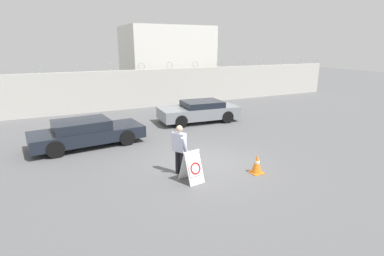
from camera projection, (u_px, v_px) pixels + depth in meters
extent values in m
plane|color=#5B5B5E|center=(207.00, 164.00, 11.11)|extent=(90.00, 90.00, 0.00)
cube|color=beige|center=(128.00, 90.00, 20.39)|extent=(36.00, 0.30, 2.64)
torus|color=gray|center=(0.00, 71.00, 16.88)|extent=(0.47, 0.03, 0.47)
torus|color=gray|center=(40.00, 69.00, 17.77)|extent=(0.47, 0.03, 0.47)
torus|color=gray|center=(77.00, 68.00, 18.65)|extent=(0.47, 0.03, 0.47)
torus|color=gray|center=(111.00, 67.00, 19.54)|extent=(0.47, 0.03, 0.47)
torus|color=gray|center=(141.00, 66.00, 20.42)|extent=(0.47, 0.03, 0.47)
torus|color=gray|center=(170.00, 65.00, 21.31)|extent=(0.47, 0.03, 0.47)
torus|color=gray|center=(195.00, 65.00, 22.19)|extent=(0.47, 0.03, 0.47)
torus|color=gray|center=(219.00, 64.00, 23.08)|extent=(0.47, 0.03, 0.47)
torus|color=gray|center=(241.00, 63.00, 23.96)|extent=(0.47, 0.03, 0.47)
torus|color=gray|center=(262.00, 63.00, 24.85)|extent=(0.47, 0.03, 0.47)
torus|color=gray|center=(281.00, 62.00, 25.73)|extent=(0.47, 0.03, 0.47)
torus|color=gray|center=(299.00, 61.00, 26.62)|extent=(0.47, 0.03, 0.47)
torus|color=gray|center=(316.00, 61.00, 27.50)|extent=(0.47, 0.03, 0.47)
cube|color=silver|center=(167.00, 62.00, 25.29)|extent=(6.92, 5.02, 5.75)
cube|color=white|center=(195.00, 169.00, 9.44)|extent=(0.61, 0.46, 0.99)
cube|color=white|center=(188.00, 165.00, 9.71)|extent=(0.61, 0.46, 0.99)
cube|color=white|center=(191.00, 152.00, 9.44)|extent=(0.60, 0.16, 0.05)
cube|color=white|center=(195.00, 168.00, 9.41)|extent=(0.50, 0.25, 0.46)
torus|color=red|center=(195.00, 168.00, 9.40)|extent=(0.40, 0.23, 0.38)
cylinder|color=black|center=(178.00, 162.00, 10.16)|extent=(0.15, 0.15, 0.82)
cylinder|color=black|center=(182.00, 163.00, 10.07)|extent=(0.15, 0.15, 0.82)
cube|color=silver|center=(180.00, 142.00, 9.92)|extent=(0.41, 0.48, 0.63)
sphere|color=#DBB293|center=(179.00, 129.00, 9.80)|extent=(0.22, 0.22, 0.22)
cylinder|color=silver|center=(173.00, 141.00, 10.05)|extent=(0.09, 0.09, 0.60)
cylinder|color=silver|center=(185.00, 145.00, 9.71)|extent=(0.33, 0.25, 0.58)
cube|color=orange|center=(256.00, 173.00, 10.30)|extent=(0.41, 0.41, 0.03)
cone|color=orange|center=(257.00, 163.00, 10.21)|extent=(0.35, 0.35, 0.68)
cylinder|color=white|center=(257.00, 162.00, 10.20)|extent=(0.18, 0.18, 0.09)
cylinder|color=black|center=(115.00, 129.00, 14.49)|extent=(0.70, 0.26, 0.69)
cylinder|color=black|center=(127.00, 138.00, 13.09)|extent=(0.70, 0.26, 0.69)
cylinder|color=black|center=(49.00, 138.00, 13.02)|extent=(0.70, 0.26, 0.69)
cylinder|color=black|center=(55.00, 149.00, 11.61)|extent=(0.70, 0.26, 0.69)
cube|color=black|center=(88.00, 134.00, 13.01)|extent=(4.83, 2.27, 0.52)
cube|color=black|center=(81.00, 125.00, 12.77)|extent=(2.39, 1.85, 0.41)
cylinder|color=black|center=(181.00, 122.00, 15.85)|extent=(0.70, 0.25, 0.69)
cylinder|color=black|center=(171.00, 114.00, 17.47)|extent=(0.70, 0.25, 0.69)
cylinder|color=black|center=(227.00, 117.00, 16.85)|extent=(0.70, 0.25, 0.69)
cylinder|color=black|center=(213.00, 111.00, 18.47)|extent=(0.70, 0.25, 0.69)
cube|color=gray|center=(199.00, 112.00, 17.11)|extent=(4.60, 2.26, 0.62)
cube|color=black|center=(202.00, 104.00, 17.06)|extent=(2.27, 1.89, 0.33)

